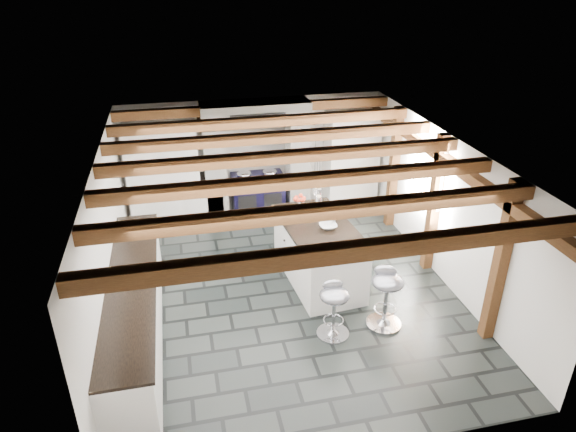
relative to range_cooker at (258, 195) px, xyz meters
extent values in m
plane|color=black|center=(0.00, -2.68, -0.47)|extent=(6.00, 6.00, 0.00)
plane|color=white|center=(0.00, 0.32, 0.68)|extent=(5.00, 0.00, 5.00)
plane|color=white|center=(-2.50, -2.68, 0.68)|extent=(0.00, 6.00, 6.00)
plane|color=white|center=(2.50, -2.68, 0.68)|extent=(0.00, 6.00, 6.00)
plane|color=white|center=(0.00, -2.68, 1.83)|extent=(6.00, 6.00, 0.00)
cube|color=white|center=(-0.80, 0.02, 0.48)|extent=(0.40, 0.60, 1.90)
cube|color=white|center=(0.80, 0.02, 0.48)|extent=(0.40, 0.60, 1.90)
cube|color=brown|center=(0.00, 0.02, 1.52)|extent=(2.10, 0.65, 0.18)
cube|color=white|center=(0.00, 0.02, 1.68)|extent=(2.00, 0.60, 0.31)
cube|color=black|center=(0.00, -0.30, 1.58)|extent=(1.00, 0.03, 0.22)
cube|color=silver|center=(0.00, -0.31, 1.58)|extent=(0.90, 0.01, 0.14)
cube|color=white|center=(-1.75, 0.02, 0.53)|extent=(1.30, 0.58, 2.00)
cube|color=white|center=(1.90, 0.02, 0.53)|extent=(1.00, 0.58, 2.00)
cube|color=white|center=(-2.20, -3.28, -0.03)|extent=(0.60, 3.80, 0.88)
cube|color=black|center=(-2.20, -3.28, 0.43)|extent=(0.64, 3.80, 0.04)
cube|color=white|center=(-1.05, 0.02, -0.03)|extent=(0.70, 0.60, 0.88)
cube|color=black|center=(-1.05, 0.02, 0.43)|extent=(0.74, 0.64, 0.04)
cube|color=brown|center=(2.42, -2.68, 1.48)|extent=(0.15, 5.80, 0.14)
plane|color=white|center=(2.48, -2.08, 1.08)|extent=(0.00, 0.90, 0.90)
cube|color=brown|center=(0.00, -5.28, 1.74)|extent=(5.00, 0.16, 0.16)
cube|color=brown|center=(0.00, -4.41, 1.74)|extent=(5.00, 0.16, 0.16)
cube|color=brown|center=(0.00, -3.54, 1.74)|extent=(5.00, 0.16, 0.16)
cube|color=brown|center=(0.00, -2.68, 1.74)|extent=(5.00, 0.16, 0.16)
cube|color=brown|center=(0.00, -1.81, 1.74)|extent=(5.00, 0.16, 0.16)
cube|color=brown|center=(0.00, -0.94, 1.74)|extent=(5.00, 0.16, 0.16)
cube|color=brown|center=(0.00, -0.08, 1.74)|extent=(5.00, 0.16, 0.16)
cube|color=brown|center=(2.42, -4.28, 0.68)|extent=(0.15, 0.15, 2.30)
cube|color=brown|center=(2.42, -2.48, 0.68)|extent=(0.15, 0.15, 2.30)
cube|color=brown|center=(2.42, -0.88, 0.68)|extent=(0.15, 0.15, 2.30)
cylinder|color=black|center=(0.45, -2.73, 1.46)|extent=(0.01, 0.01, 0.56)
cylinder|color=white|center=(0.45, -2.73, 1.13)|extent=(0.09, 0.09, 0.22)
cylinder|color=black|center=(0.50, -2.43, 1.46)|extent=(0.01, 0.01, 0.56)
cylinder|color=white|center=(0.50, -2.43, 1.13)|extent=(0.09, 0.09, 0.22)
cylinder|color=black|center=(0.55, -2.13, 1.46)|extent=(0.01, 0.01, 0.56)
cylinder|color=white|center=(0.55, -2.13, 1.13)|extent=(0.09, 0.09, 0.22)
cube|color=black|center=(0.00, 0.00, -0.02)|extent=(1.00, 0.60, 0.90)
ellipsoid|color=silver|center=(-0.25, 0.00, 0.46)|extent=(0.28, 0.28, 0.11)
ellipsoid|color=silver|center=(0.25, 0.00, 0.46)|extent=(0.28, 0.28, 0.11)
cylinder|color=silver|center=(0.00, -0.32, 0.35)|extent=(0.95, 0.03, 0.03)
cube|color=black|center=(-0.25, -0.30, -0.02)|extent=(0.35, 0.02, 0.30)
cube|color=black|center=(0.25, -0.30, -0.02)|extent=(0.35, 0.02, 0.30)
cube|color=white|center=(0.56, -2.43, -0.02)|extent=(1.07, 1.91, 0.90)
cube|color=black|center=(0.56, -2.43, 0.46)|extent=(1.16, 2.00, 0.05)
imported|color=white|center=(0.36, -1.93, 0.58)|extent=(0.20, 0.20, 0.20)
ellipsoid|color=red|center=(0.36, -1.93, 0.74)|extent=(0.20, 0.20, 0.12)
cylinder|color=white|center=(0.68, -2.06, 0.58)|extent=(0.12, 0.12, 0.18)
imported|color=white|center=(0.67, -2.52, 0.52)|extent=(0.29, 0.29, 0.06)
cylinder|color=white|center=(0.81, -2.36, 0.54)|extent=(0.05, 0.05, 0.10)
cylinder|color=white|center=(0.81, -2.36, 0.59)|extent=(0.22, 0.22, 0.02)
cylinder|color=tan|center=(0.81, -2.36, 0.64)|extent=(0.17, 0.17, 0.07)
cylinder|color=silver|center=(1.15, -3.76, -0.45)|extent=(0.49, 0.49, 0.03)
cone|color=silver|center=(1.15, -3.76, -0.40)|extent=(0.22, 0.22, 0.09)
cylinder|color=silver|center=(1.15, -3.76, -0.10)|extent=(0.06, 0.06, 0.62)
torus|color=silver|center=(1.15, -3.76, -0.20)|extent=(0.31, 0.31, 0.02)
ellipsoid|color=gray|center=(1.15, -3.76, 0.25)|extent=(0.58, 0.58, 0.20)
ellipsoid|color=gray|center=(1.19, -3.66, 0.36)|extent=(0.34, 0.23, 0.17)
cylinder|color=silver|center=(0.39, -3.81, -0.45)|extent=(0.45, 0.45, 0.03)
cone|color=silver|center=(0.39, -3.81, -0.40)|extent=(0.20, 0.20, 0.08)
cylinder|color=silver|center=(0.39, -3.81, -0.13)|extent=(0.05, 0.05, 0.56)
torus|color=silver|center=(0.39, -3.81, -0.22)|extent=(0.28, 0.28, 0.02)
ellipsoid|color=gray|center=(0.39, -3.81, 0.18)|extent=(0.44, 0.44, 0.18)
ellipsoid|color=gray|center=(0.39, -3.71, 0.28)|extent=(0.29, 0.14, 0.16)
camera|label=1|loc=(-1.43, -9.11, 4.14)|focal=32.00mm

